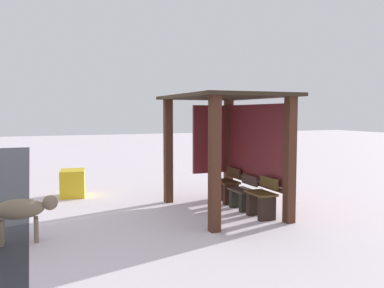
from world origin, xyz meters
The scene contains 7 objects.
ground_plane centered at (0.00, 0.00, 0.00)m, with size 60.00×60.00×0.00m, color silver.
bus_shelter centered at (-0.12, 0.24, 1.67)m, with size 2.87×1.94×2.39m.
bench_left_inside centered at (-0.73, 0.48, 0.32)m, with size 0.63×0.41×0.77m.
bench_center_inside centered at (0.00, 0.48, 0.28)m, with size 0.63×0.39×0.71m.
bench_right_inside centered at (0.73, 0.48, 0.32)m, with size 0.63×0.39×0.78m.
dog centered at (0.62, -3.77, 0.52)m, with size 0.30×1.10×0.72m.
grit_bin centered at (-2.69, -2.71, 0.32)m, with size 0.70×0.56×0.65m, color yellow.
Camera 1 is at (7.30, -3.63, 2.03)m, focal length 37.50 mm.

